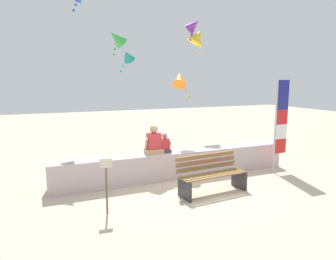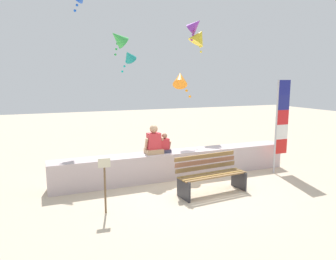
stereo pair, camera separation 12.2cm
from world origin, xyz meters
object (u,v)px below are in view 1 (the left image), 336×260
(kite_green, at_px, (117,38))
(kite_purple, at_px, (194,25))
(kite_orange, at_px, (179,79))
(kite_teal, at_px, (127,56))
(kite_yellow, at_px, (197,37))
(sign_post, at_px, (106,181))
(person_adult, at_px, (154,142))
(park_bench, at_px, (211,175))
(person_child, at_px, (165,145))
(flag_banner, at_px, (280,120))

(kite_green, distance_m, kite_purple, 2.74)
(kite_orange, bearing_deg, kite_purple, 50.31)
(kite_teal, relative_size, kite_yellow, 0.93)
(kite_orange, distance_m, sign_post, 4.49)
(kite_yellow, bearing_deg, person_adult, -136.02)
(park_bench, distance_m, kite_yellow, 5.66)
(person_child, height_order, flag_banner, flag_banner)
(sign_post, bearing_deg, kite_orange, 43.96)
(person_adult, height_order, kite_teal, kite_teal)
(kite_green, distance_m, sign_post, 6.33)
(kite_teal, relative_size, sign_post, 0.76)
(park_bench, height_order, kite_yellow, kite_yellow)
(flag_banner, distance_m, kite_teal, 5.63)
(kite_green, bearing_deg, kite_teal, -0.36)
(flag_banner, relative_size, kite_yellow, 2.84)
(kite_yellow, bearing_deg, park_bench, -113.41)
(kite_teal, xyz_separation_m, kite_green, (-0.37, 0.00, 0.60))
(person_adult, relative_size, kite_orange, 0.84)
(person_adult, bearing_deg, kite_orange, 42.16)
(kite_purple, bearing_deg, sign_post, -133.95)
(park_bench, height_order, flag_banner, flag_banner)
(park_bench, distance_m, person_child, 1.61)
(kite_orange, bearing_deg, kite_green, 119.77)
(park_bench, height_order, kite_green, kite_green)
(person_adult, distance_m, kite_yellow, 4.78)
(kite_teal, distance_m, kite_yellow, 2.57)
(person_child, xyz_separation_m, flag_banner, (3.24, -0.70, 0.58))
(kite_green, relative_size, kite_yellow, 1.01)
(person_child, height_order, kite_purple, kite_purple)
(kite_purple, relative_size, sign_post, 0.79)
(park_bench, bearing_deg, kite_yellow, 66.59)
(person_adult, distance_m, kite_teal, 4.26)
(park_bench, distance_m, sign_post, 2.55)
(person_adult, height_order, kite_purple, kite_purple)
(person_adult, distance_m, sign_post, 2.32)
(park_bench, relative_size, person_child, 3.30)
(kite_teal, bearing_deg, kite_yellow, -22.50)
(kite_yellow, relative_size, kite_purple, 1.04)
(person_adult, height_order, flag_banner, flag_banner)
(kite_teal, bearing_deg, person_child, -90.30)
(park_bench, relative_size, kite_yellow, 1.85)
(flag_banner, height_order, kite_green, kite_green)
(kite_teal, bearing_deg, kite_green, 179.64)
(kite_purple, bearing_deg, park_bench, -111.72)
(person_adult, height_order, kite_green, kite_green)
(person_child, relative_size, kite_teal, 0.61)
(person_child, bearing_deg, flag_banner, -12.26)
(park_bench, height_order, kite_orange, kite_orange)
(flag_banner, bearing_deg, kite_green, 130.71)
(person_adult, xyz_separation_m, sign_post, (-1.61, -1.63, -0.34))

